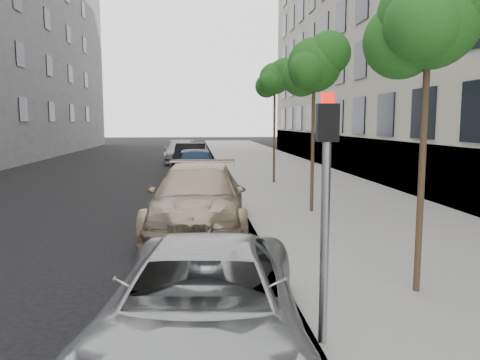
{
  "coord_description": "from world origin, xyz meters",
  "views": [
    {
      "loc": [
        -0.17,
        -5.13,
        2.72
      ],
      "look_at": [
        0.78,
        4.6,
        1.5
      ],
      "focal_mm": 35.0,
      "sensor_mm": 36.0,
      "label": 1
    }
  ],
  "objects": [
    {
      "name": "minivan",
      "position": [
        -0.1,
        -0.1,
        0.66
      ],
      "size": [
        2.7,
        4.97,
        1.32
      ],
      "primitive_type": "imported",
      "rotation": [
        0.0,
        0.0,
        -0.11
      ],
      "color": "#9FA1A3",
      "rests_on": "ground"
    },
    {
      "name": "signal_pole",
      "position": [
        1.3,
        -0.02,
        1.96
      ],
      "size": [
        0.26,
        0.2,
        2.9
      ],
      "rotation": [
        0.0,
        0.0,
        -0.1
      ],
      "color": "#939699",
      "rests_on": "sidewalk"
    },
    {
      "name": "curb",
      "position": [
        1.18,
        24.0,
        0.07
      ],
      "size": [
        0.15,
        72.0,
        0.14
      ],
      "primitive_type": "cube",
      "color": "#9E9B93",
      "rests_on": "ground"
    },
    {
      "name": "sedan_rear",
      "position": [
        -1.08,
        26.18,
        0.75
      ],
      "size": [
        2.16,
        5.21,
        1.5
      ],
      "primitive_type": "imported",
      "rotation": [
        0.0,
        0.0,
        0.01
      ],
      "color": "#A3A7AB",
      "rests_on": "ground"
    },
    {
      "name": "suv",
      "position": [
        -0.1,
        6.35,
        0.82
      ],
      "size": [
        2.66,
        5.81,
        1.65
      ],
      "primitive_type": "imported",
      "rotation": [
        0.0,
        0.0,
        -0.06
      ],
      "color": "tan",
      "rests_on": "ground"
    },
    {
      "name": "tree_mid",
      "position": [
        3.23,
        8.0,
        4.31
      ],
      "size": [
        1.83,
        1.63,
        5.07
      ],
      "color": "#38281C",
      "rests_on": "sidewalk"
    },
    {
      "name": "sedan_black",
      "position": [
        -0.38,
        20.64,
        0.77
      ],
      "size": [
        1.91,
        4.77,
        1.54
      ],
      "primitive_type": "imported",
      "rotation": [
        0.0,
        0.0,
        -0.06
      ],
      "color": "black",
      "rests_on": "ground"
    },
    {
      "name": "tree_near",
      "position": [
        3.23,
        1.5,
        4.21
      ],
      "size": [
        1.8,
        1.6,
        4.96
      ],
      "color": "#38281C",
      "rests_on": "sidewalk"
    },
    {
      "name": "tree_far",
      "position": [
        3.23,
        14.5,
        4.51
      ],
      "size": [
        1.67,
        1.47,
        5.2
      ],
      "color": "#38281C",
      "rests_on": "sidewalk"
    },
    {
      "name": "sidewalk",
      "position": [
        4.3,
        24.0,
        0.07
      ],
      "size": [
        6.4,
        72.0,
        0.14
      ],
      "primitive_type": "cube",
      "color": "gray",
      "rests_on": "ground"
    },
    {
      "name": "ground",
      "position": [
        0.0,
        0.0,
        0.0
      ],
      "size": [
        160.0,
        160.0,
        0.0
      ],
      "primitive_type": "plane",
      "color": "black",
      "rests_on": "ground"
    },
    {
      "name": "sedan_blue",
      "position": [
        -0.13,
        15.32,
        0.81
      ],
      "size": [
        2.07,
        4.81,
        1.62
      ],
      "primitive_type": "imported",
      "rotation": [
        0.0,
        0.0,
        0.03
      ],
      "color": "#11213A",
      "rests_on": "ground"
    }
  ]
}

